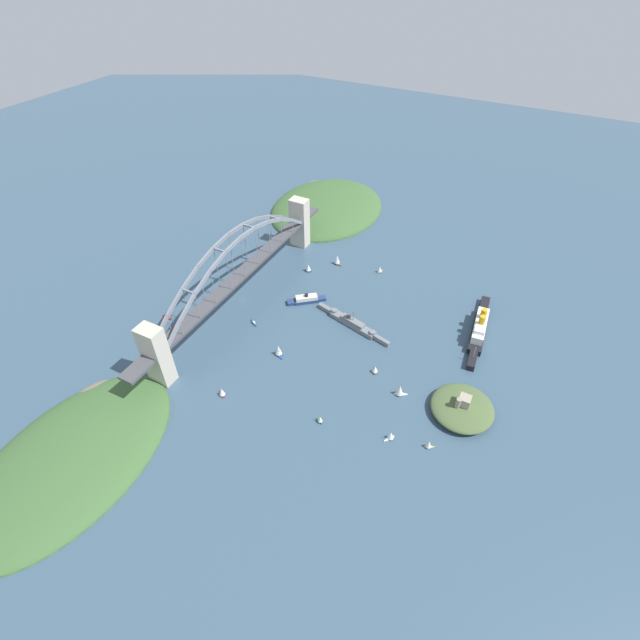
{
  "coord_description": "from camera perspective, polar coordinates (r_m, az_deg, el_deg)",
  "views": [
    {
      "loc": [
        258.04,
        213.32,
        269.27
      ],
      "look_at": [
        0.0,
        79.65,
        8.0
      ],
      "focal_mm": 25.71,
      "sensor_mm": 36.0,
      "label": 1
    }
  ],
  "objects": [
    {
      "name": "ocean_liner",
      "position": [
        409.49,
        19.23,
        -0.94
      ],
      "size": [
        93.2,
        15.92,
        20.68
      ],
      "color": "black",
      "rests_on": "ground"
    },
    {
      "name": "harbor_ferry_steamer",
      "position": [
        420.38,
        -1.73,
        2.59
      ],
      "size": [
        27.32,
        31.76,
        8.77
      ],
      "color": "navy",
      "rests_on": "ground"
    },
    {
      "name": "harbor_arch_bridge",
      "position": [
        412.14,
        -9.93,
        5.58
      ],
      "size": [
        275.25,
        17.92,
        69.91
      ],
      "color": "beige",
      "rests_on": "ground"
    },
    {
      "name": "small_boat_9",
      "position": [
        459.52,
        7.44,
        6.29
      ],
      "size": [
        7.3,
        5.34,
        8.31
      ],
      "color": "gold",
      "rests_on": "ground"
    },
    {
      "name": "small_boat_3",
      "position": [
        327.83,
        0.0,
        -12.24
      ],
      "size": [
        4.5,
        5.94,
        7.26
      ],
      "color": "#2D6B3D",
      "rests_on": "ground"
    },
    {
      "name": "small_boat_10",
      "position": [
        323.58,
        8.78,
        -14.0
      ],
      "size": [
        7.69,
        6.24,
        7.61
      ],
      "color": "silver",
      "rests_on": "ground"
    },
    {
      "name": "small_boat_8",
      "position": [
        457.32,
        -1.48,
        6.52
      ],
      "size": [
        5.51,
        9.08,
        8.93
      ],
      "color": "#234C8C",
      "rests_on": "ground"
    },
    {
      "name": "ground_plane",
      "position": [
        429.65,
        -9.48,
        2.47
      ],
      "size": [
        1400.0,
        1400.0,
        0.0
      ],
      "primitive_type": "plane",
      "color": "#385166"
    },
    {
      "name": "small_boat_7",
      "position": [
        346.45,
        9.9,
        -8.57
      ],
      "size": [
        7.28,
        9.62,
        11.31
      ],
      "color": "silver",
      "rests_on": "ground"
    },
    {
      "name": "small_boat_2",
      "position": [
        403.0,
        -8.23,
        -0.34
      ],
      "size": [
        6.19,
        9.25,
        2.26
      ],
      "color": "#234C8C",
      "rests_on": "ground"
    },
    {
      "name": "small_boat_5",
      "position": [
        467.08,
        2.15,
        7.55
      ],
      "size": [
        7.18,
        10.01,
        11.95
      ],
      "color": "brown",
      "rests_on": "ground"
    },
    {
      "name": "small_boat_1",
      "position": [
        324.33,
        13.39,
        -14.8
      ],
      "size": [
        5.18,
        6.67,
        7.88
      ],
      "color": "gold",
      "rests_on": "ground"
    },
    {
      "name": "headland_east_shore",
      "position": [
        355.29,
        -28.45,
        -14.76
      ],
      "size": [
        156.91,
        96.9,
        20.79
      ],
      "color": "#3D6033",
      "rests_on": "ground"
    },
    {
      "name": "small_boat_0",
      "position": [
        349.74,
        -12.12,
        -8.75
      ],
      "size": [
        6.21,
        7.63,
        8.06
      ],
      "color": "#B2231E",
      "rests_on": "ground"
    },
    {
      "name": "seaplane_taxiing_near_bridge",
      "position": [
        422.89,
        -18.42,
        0.21
      ],
      "size": [
        9.92,
        8.77,
        5.0
      ],
      "color": "#B7B7B2",
      "rests_on": "ground"
    },
    {
      "name": "naval_cruiser",
      "position": [
        396.62,
        4.03,
        -0.35
      ],
      "size": [
        22.77,
        75.4,
        16.72
      ],
      "color": "slate",
      "rests_on": "ground"
    },
    {
      "name": "small_boat_6",
      "position": [
        370.19,
        -5.19,
        -3.75
      ],
      "size": [
        7.78,
        9.51,
        11.57
      ],
      "color": "#234C8C",
      "rests_on": "ground"
    },
    {
      "name": "fort_island_mid_harbor",
      "position": [
        347.12,
        17.29,
        -10.37
      ],
      "size": [
        45.38,
        44.76,
        17.28
      ],
      "color": "#4C6038",
      "rests_on": "ground"
    },
    {
      "name": "small_boat_4",
      "position": [
        359.62,
        6.86,
        -6.09
      ],
      "size": [
        7.91,
        5.55,
        7.56
      ],
      "color": "brown",
      "rests_on": "ground"
    },
    {
      "name": "headland_west_shore",
      "position": [
        570.31,
        0.78,
        13.78
      ],
      "size": [
        157.96,
        126.85,
        29.39
      ],
      "color": "#3D6033",
      "rests_on": "ground"
    }
  ]
}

